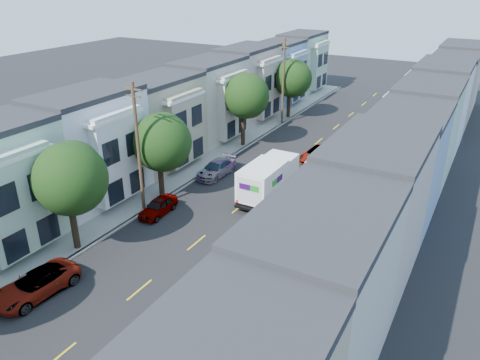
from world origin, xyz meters
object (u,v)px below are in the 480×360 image
object	(u,v)px
tree_d	(246,96)
fedex_truck	(268,178)
tree_e	(292,78)
parked_left_c	(158,207)
utility_pole_near	(138,149)
tree_b	(69,179)
parked_right_a	(196,321)
parked_left_d	(216,169)
utility_pole_far	(283,82)
parked_right_b	(231,283)
parked_left_b	(36,285)
lead_sedan	(317,154)
tree_far_r	(402,100)
tree_c	(161,142)
parked_right_c	(341,167)
parked_right_d	(374,132)

from	to	relation	value
tree_d	fedex_truck	distance (m)	13.02
tree_e	parked_left_c	distance (m)	28.93
tree_e	utility_pole_near	bearing A→B (deg)	-90.00
tree_b	parked_right_a	xyz separation A→B (m)	(11.20, -2.76, -4.51)
parked_left_d	parked_right_a	world-z (taller)	parked_right_a
fedex_truck	parked_right_a	size ratio (longest dim) A/B	1.36
parked_right_a	utility_pole_far	bearing A→B (deg)	109.30
utility_pole_far	parked_right_b	bearing A→B (deg)	-70.54
parked_left_b	parked_right_b	bearing A→B (deg)	34.65
utility_pole_far	lead_sedan	bearing A→B (deg)	-49.43
tree_far_r	parked_right_b	world-z (taller)	tree_far_r
tree_e	utility_pole_near	size ratio (longest dim) A/B	0.74
tree_b	tree_c	xyz separation A→B (m)	(0.00, 9.24, -0.43)
parked_left_c	tree_b	bearing A→B (deg)	-104.98
utility_pole_far	fedex_truck	bearing A→B (deg)	-68.73
tree_c	tree_far_r	distance (m)	29.82
lead_sedan	parked_left_d	world-z (taller)	parked_left_d
tree_b	parked_left_c	world-z (taller)	tree_b
parked_right_a	lead_sedan	bearing A→B (deg)	98.63
tree_b	parked_right_b	world-z (taller)	tree_b
utility_pole_near	fedex_truck	bearing A→B (deg)	41.71
tree_far_r	utility_pole_far	bearing A→B (deg)	-165.48
tree_b	parked_right_a	bearing A→B (deg)	-13.84
lead_sedan	parked_left_c	size ratio (longest dim) A/B	1.17
tree_far_r	parked_right_c	size ratio (longest dim) A/B	1.25
tree_c	fedex_truck	size ratio (longest dim) A/B	1.08
parked_right_b	parked_right_c	bearing A→B (deg)	86.57
tree_far_r	tree_b	bearing A→B (deg)	-110.15
tree_b	fedex_truck	xyz separation A→B (m)	(7.52, 13.25, -3.46)
utility_pole_far	parked_left_d	bearing A→B (deg)	-85.41
parked_left_d	parked_right_c	xyz separation A→B (m)	(9.80, 5.97, 0.02)
tree_far_r	parked_right_d	distance (m)	4.76
utility_pole_far	fedex_truck	distance (m)	20.99
tree_far_r	tree_c	bearing A→B (deg)	-116.28
utility_pole_near	parked_right_a	distance (m)	15.22
tree_d	parked_right_d	distance (m)	15.69
tree_e	fedex_truck	size ratio (longest dim) A/B	1.11
parked_right_d	tree_b	bearing A→B (deg)	-111.52
utility_pole_near	parked_left_c	bearing A→B (deg)	2.10
utility_pole_far	parked_right_a	world-z (taller)	utility_pole_far
parked_left_b	parked_right_c	distance (m)	27.50
tree_far_r	parked_right_d	xyz separation A→B (m)	(-1.99, -2.89, -3.20)
parked_right_a	parked_right_d	world-z (taller)	parked_right_a
parked_left_c	parked_right_b	size ratio (longest dim) A/B	0.85
utility_pole_far	parked_right_c	bearing A→B (deg)	-45.73
tree_e	parked_right_c	xyz separation A→B (m)	(11.20, -14.09, -4.35)
parked_left_d	parked_left_b	bearing A→B (deg)	-87.73
fedex_truck	tree_d	bearing A→B (deg)	127.32
tree_c	fedex_truck	world-z (taller)	tree_c
tree_b	utility_pole_near	size ratio (longest dim) A/B	0.76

